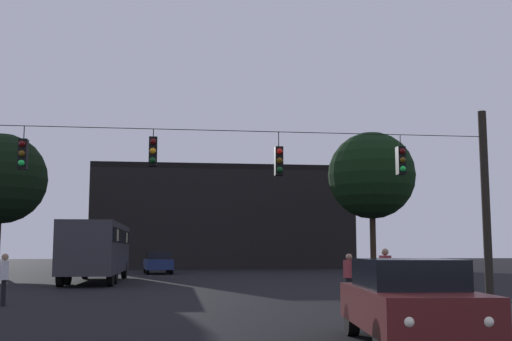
% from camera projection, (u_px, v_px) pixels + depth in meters
% --- Properties ---
extents(ground_plane, '(168.00, 168.00, 0.00)m').
position_uv_depth(ground_plane, '(203.00, 286.00, 29.78)').
color(ground_plane, black).
rests_on(ground_plane, ground).
extents(overhead_signal_span, '(18.59, 0.44, 6.46)m').
position_uv_depth(overhead_signal_span, '(218.00, 188.00, 20.58)').
color(overhead_signal_span, black).
rests_on(overhead_signal_span, ground).
extents(city_bus, '(2.56, 11.00, 3.00)m').
position_uv_depth(city_bus, '(97.00, 246.00, 33.19)').
color(city_bus, '#2D2D33').
rests_on(city_bus, ground).
extents(car_near_right, '(2.24, 4.47, 1.52)m').
position_uv_depth(car_near_right, '(409.00, 300.00, 11.28)').
color(car_near_right, '#511919').
rests_on(car_near_right, ground).
extents(car_far_left, '(2.21, 4.46, 1.52)m').
position_uv_depth(car_far_left, '(158.00, 262.00, 44.03)').
color(car_far_left, navy).
rests_on(car_far_left, ground).
extents(pedestrian_crossing_left, '(0.33, 0.41, 1.72)m').
position_uv_depth(pedestrian_crossing_left, '(386.00, 271.00, 20.74)').
color(pedestrian_crossing_left, black).
rests_on(pedestrian_crossing_left, ground).
extents(pedestrian_crossing_center, '(0.32, 0.41, 1.56)m').
position_uv_depth(pedestrian_crossing_center, '(4.00, 276.00, 19.25)').
color(pedestrian_crossing_center, black).
rests_on(pedestrian_crossing_center, ground).
extents(pedestrian_crossing_right, '(0.33, 0.41, 1.55)m').
position_uv_depth(pedestrian_crossing_right, '(349.00, 275.00, 20.66)').
color(pedestrian_crossing_right, black).
rests_on(pedestrian_crossing_right, ground).
extents(corner_building, '(23.12, 9.39, 9.12)m').
position_uv_depth(corner_building, '(222.00, 218.00, 59.40)').
color(corner_building, black).
rests_on(corner_building, ground).
extents(tree_left_silhouette, '(6.19, 6.19, 10.01)m').
position_uv_depth(tree_left_silhouette, '(372.00, 176.00, 45.23)').
color(tree_left_silhouette, '#2D2116').
rests_on(tree_left_silhouette, ground).
extents(tree_behind_building, '(6.28, 6.28, 9.70)m').
position_uv_depth(tree_behind_building, '(1.00, 179.00, 44.03)').
color(tree_behind_building, '#2D2116').
rests_on(tree_behind_building, ground).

